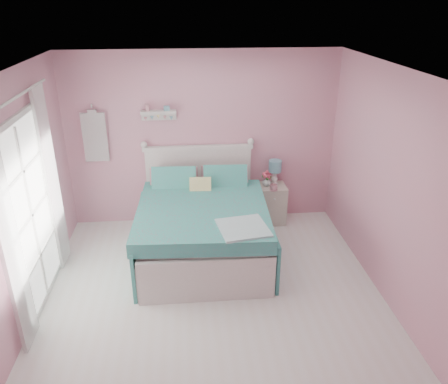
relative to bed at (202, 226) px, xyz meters
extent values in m
plane|color=silver|center=(0.08, -1.19, -0.41)|extent=(4.50, 4.50, 0.00)
plane|color=pink|center=(0.08, 1.06, 0.89)|extent=(4.00, 0.00, 4.00)
plane|color=pink|center=(0.08, -3.44, 0.89)|extent=(4.00, 0.00, 4.00)
plane|color=pink|center=(-1.93, -1.19, 0.89)|extent=(0.00, 4.50, 4.50)
plane|color=pink|center=(2.08, -1.19, 0.89)|extent=(0.00, 4.50, 4.50)
plane|color=white|center=(0.08, -1.19, 2.19)|extent=(4.50, 4.50, 0.00)
cube|color=silver|center=(0.00, -0.03, -0.19)|extent=(1.64, 2.11, 0.45)
cube|color=silver|center=(0.00, -0.03, 0.11)|extent=(1.58, 2.05, 0.16)
cube|color=silver|center=(0.00, 1.00, 0.17)|extent=(1.58, 0.07, 1.17)
cube|color=silver|center=(0.00, 1.00, 0.79)|extent=(1.64, 0.09, 0.06)
cube|color=silver|center=(0.00, -1.05, -0.13)|extent=(1.58, 0.06, 0.56)
cube|color=teal|center=(0.00, -0.18, 0.28)|extent=(1.75, 1.86, 0.18)
cube|color=#CF8695|center=(-0.37, 0.68, 0.39)|extent=(0.69, 0.31, 0.43)
cube|color=#CF8695|center=(0.37, 0.68, 0.39)|extent=(0.69, 0.31, 0.43)
cube|color=#CCBC59|center=(0.00, 0.40, 0.39)|extent=(0.31, 0.23, 0.31)
cube|color=beige|center=(1.11, 0.84, -0.11)|extent=(0.42, 0.39, 0.60)
cube|color=silver|center=(1.11, 0.65, 0.06)|extent=(0.36, 0.02, 0.16)
sphere|color=white|center=(1.11, 0.63, 0.06)|extent=(0.03, 0.03, 0.03)
cylinder|color=white|center=(1.16, 0.89, 0.20)|extent=(0.12, 0.12, 0.02)
cylinder|color=white|center=(1.16, 0.89, 0.31)|extent=(0.06, 0.06, 0.21)
cylinder|color=#6AA2B2|center=(1.16, 0.89, 0.49)|extent=(0.19, 0.19, 0.18)
imported|color=silver|center=(1.03, 0.85, 0.26)|extent=(0.18, 0.18, 0.14)
imported|color=#CF8A98|center=(1.10, 0.68, 0.24)|extent=(0.15, 0.15, 0.09)
sphere|color=#D84963|center=(1.03, 0.85, 0.41)|extent=(0.06, 0.06, 0.06)
sphere|color=#D84963|center=(1.07, 0.87, 0.37)|extent=(0.06, 0.06, 0.06)
sphere|color=#D84963|center=(0.99, 0.86, 0.38)|extent=(0.06, 0.06, 0.06)
sphere|color=#D84963|center=(1.05, 0.82, 0.35)|extent=(0.06, 0.06, 0.06)
sphere|color=#D84963|center=(1.00, 0.83, 0.36)|extent=(0.06, 0.06, 0.06)
cube|color=silver|center=(-0.55, 0.98, 1.34)|extent=(0.50, 0.14, 0.04)
cube|color=silver|center=(-0.55, 1.04, 1.27)|extent=(0.50, 0.03, 0.12)
cylinder|color=#D18C99|center=(-0.70, 0.98, 1.41)|extent=(0.06, 0.06, 0.10)
cube|color=#6AA2B2|center=(-0.43, 0.98, 1.39)|extent=(0.08, 0.06, 0.07)
cube|color=white|center=(-1.48, 0.99, 0.99)|extent=(0.34, 0.03, 0.72)
cube|color=silver|center=(-1.90, -0.79, 1.72)|extent=(0.04, 1.32, 0.06)
cube|color=silver|center=(-1.90, -0.79, -0.38)|extent=(0.04, 1.32, 0.06)
cube|color=silver|center=(-1.90, -1.42, 0.64)|extent=(0.04, 0.06, 2.10)
cube|color=silver|center=(-1.90, -0.16, 0.64)|extent=(0.04, 0.06, 2.10)
cube|color=white|center=(-1.90, -0.79, 0.67)|extent=(0.02, 1.20, 2.04)
cube|color=white|center=(-1.84, -1.53, 0.77)|extent=(0.04, 0.40, 2.32)
cube|color=white|center=(-1.84, -0.04, 0.77)|extent=(0.04, 0.40, 2.32)
camera|label=1|loc=(-0.19, -5.18, 2.85)|focal=35.00mm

